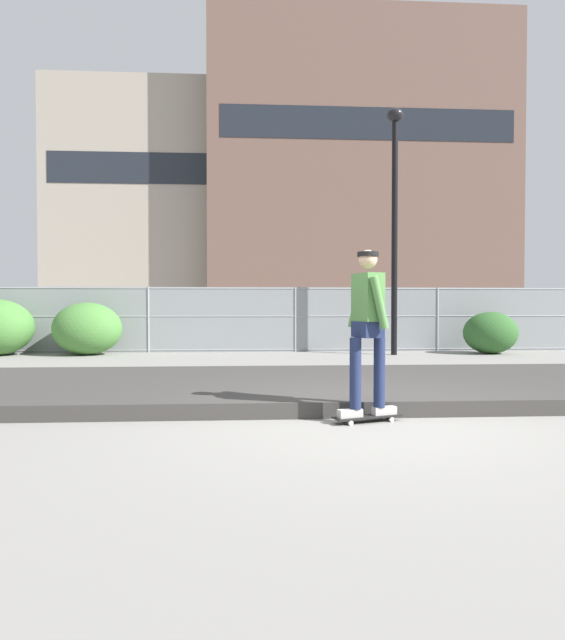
# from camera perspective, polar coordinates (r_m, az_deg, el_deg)

# --- Properties ---
(ground_plane) EXTENTS (120.00, 120.00, 0.00)m
(ground_plane) POSITION_cam_1_polar(r_m,az_deg,el_deg) (6.39, 8.93, -10.38)
(ground_plane) COLOR gray
(gravel_berm) EXTENTS (17.47, 3.98, 0.19)m
(gravel_berm) POSITION_cam_1_polar(r_m,az_deg,el_deg) (8.50, 5.69, -6.76)
(gravel_berm) COLOR #3D3A38
(gravel_berm) RESTS_ON ground_plane
(skateboard) EXTENTS (0.82, 0.43, 0.07)m
(skateboard) POSITION_cam_1_polar(r_m,az_deg,el_deg) (6.39, 8.74, -9.86)
(skateboard) COLOR black
(skateboard) RESTS_ON ground_plane
(skater) EXTENTS (0.72, 0.62, 1.87)m
(skater) POSITION_cam_1_polar(r_m,az_deg,el_deg) (6.27, 8.78, -0.08)
(skater) COLOR #B2ADA8
(skater) RESTS_ON skateboard
(chain_fence) EXTENTS (25.03, 0.06, 1.85)m
(chain_fence) POSITION_cam_1_polar(r_m,az_deg,el_deg) (15.83, 1.33, 0.08)
(chain_fence) COLOR gray
(chain_fence) RESTS_ON ground_plane
(street_lamp) EXTENTS (0.44, 0.44, 6.57)m
(street_lamp) POSITION_cam_1_polar(r_m,az_deg,el_deg) (15.36, 11.50, 11.90)
(street_lamp) COLOR black
(street_lamp) RESTS_ON ground_plane
(parked_car_near) EXTENTS (4.55, 2.27, 1.66)m
(parked_car_near) POSITION_cam_1_polar(r_m,az_deg,el_deg) (19.60, -10.35, 0.05)
(parked_car_near) COLOR maroon
(parked_car_near) RESTS_ON ground_plane
(parked_car_mid) EXTENTS (4.48, 2.11, 1.66)m
(parked_car_mid) POSITION_cam_1_polar(r_m,az_deg,el_deg) (19.83, 4.91, 0.08)
(parked_car_mid) COLOR #B7BABF
(parked_car_mid) RESTS_ON ground_plane
(parked_car_far) EXTENTS (4.42, 1.98, 1.66)m
(parked_car_far) POSITION_cam_1_polar(r_m,az_deg,el_deg) (21.08, 20.41, 0.07)
(parked_car_far) COLOR #566B4C
(parked_car_far) RESTS_ON ground_plane
(library_building) EXTENTS (19.79, 10.38, 19.84)m
(library_building) POSITION_cam_1_polar(r_m,az_deg,el_deg) (51.19, -11.28, 11.11)
(library_building) COLOR #9E9384
(library_building) RESTS_ON ground_plane
(office_block) EXTENTS (24.96, 15.80, 24.86)m
(office_block) POSITION_cam_1_polar(r_m,az_deg,el_deg) (52.40, 7.00, 13.69)
(office_block) COLOR brown
(office_block) RESTS_ON ground_plane
(shrub_center) EXTENTS (1.82, 1.49, 1.41)m
(shrub_center) POSITION_cam_1_polar(r_m,az_deg,el_deg) (15.65, -19.50, -0.86)
(shrub_center) COLOR #477F38
(shrub_center) RESTS_ON ground_plane
(shrub_right) EXTENTS (1.49, 1.22, 1.15)m
(shrub_right) POSITION_cam_1_polar(r_m,az_deg,el_deg) (16.19, 20.67, -1.24)
(shrub_right) COLOR #2D5B28
(shrub_right) RESTS_ON ground_plane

